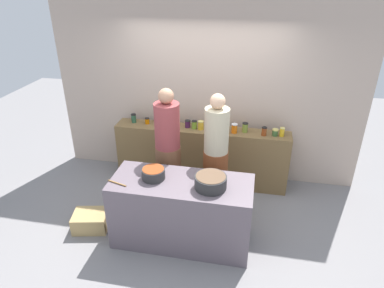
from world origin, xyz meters
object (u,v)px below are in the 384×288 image
object	(u,v)px
preserve_jar_1	(147,121)
preserve_jar_8	(219,125)
cooking_pot_left	(153,174)
preserve_jar_9	(226,128)
preserve_jar_3	(168,124)
preserve_jar_12	(264,131)
preserve_jar_4	(175,123)
preserve_jar_2	(158,120)
wooden_spoon	(117,183)
preserve_jar_11	(245,127)
cook_with_tongs	(168,158)
preserve_jar_6	(194,125)
preserve_jar_13	(275,132)
cooking_pot_center	(211,182)
preserve_jar_14	(282,132)
preserve_jar_7	(201,125)
preserve_jar_10	(234,128)
cook_in_cap	(216,162)
bread_crate	(91,221)
preserve_jar_0	(134,118)
preserve_jar_5	(188,124)

from	to	relation	value
preserve_jar_1	preserve_jar_8	bearing A→B (deg)	1.40
cooking_pot_left	preserve_jar_9	bearing A→B (deg)	61.75
preserve_jar_3	preserve_jar_12	xyz separation A→B (m)	(1.46, -0.01, 0.02)
preserve_jar_3	preserve_jar_4	size ratio (longest dim) A/B	0.80
preserve_jar_2	preserve_jar_4	size ratio (longest dim) A/B	0.81
preserve_jar_1	wooden_spoon	bearing A→B (deg)	-84.85
preserve_jar_3	preserve_jar_11	xyz separation A→B (m)	(1.17, 0.06, 0.02)
preserve_jar_11	cook_with_tongs	distance (m)	1.28
preserve_jar_1	preserve_jar_6	bearing A→B (deg)	-2.83
preserve_jar_13	cooking_pot_center	bearing A→B (deg)	-117.42
preserve_jar_9	preserve_jar_14	world-z (taller)	preserve_jar_9
preserve_jar_7	preserve_jar_8	distance (m)	0.27
preserve_jar_10	cooking_pot_left	size ratio (longest dim) A/B	0.50
preserve_jar_1	preserve_jar_10	distance (m)	1.38
preserve_jar_10	cook_in_cap	distance (m)	0.76
preserve_jar_14	preserve_jar_13	bearing A→B (deg)	-178.54
preserve_jar_12	cooking_pot_left	xyz separation A→B (m)	(-1.28, -1.34, -0.06)
preserve_jar_12	preserve_jar_13	bearing A→B (deg)	8.71
preserve_jar_1	cooking_pot_center	size ratio (longest dim) A/B	0.26
preserve_jar_2	bread_crate	bearing A→B (deg)	-109.36
preserve_jar_14	cooking_pot_left	size ratio (longest dim) A/B	0.47
preserve_jar_6	preserve_jar_2	bearing A→B (deg)	172.87
preserve_jar_4	preserve_jar_12	world-z (taller)	preserve_jar_12
preserve_jar_2	preserve_jar_14	world-z (taller)	preserve_jar_14
preserve_jar_0	preserve_jar_4	distance (m)	0.69
preserve_jar_1	preserve_jar_3	size ratio (longest dim) A/B	0.94
wooden_spoon	cook_with_tongs	size ratio (longest dim) A/B	0.14
preserve_jar_0	preserve_jar_5	size ratio (longest dim) A/B	1.23
preserve_jar_13	cooking_pot_center	size ratio (longest dim) A/B	0.28
preserve_jar_10	cooking_pot_center	distance (m)	1.42
preserve_jar_10	preserve_jar_13	world-z (taller)	preserve_jar_10
preserve_jar_10	preserve_jar_1	bearing A→B (deg)	177.01
preserve_jar_12	bread_crate	world-z (taller)	preserve_jar_12
preserve_jar_2	cooking_pot_center	xyz separation A→B (m)	(1.07, -1.52, -0.04)
preserve_jar_3	preserve_jar_13	world-z (taller)	preserve_jar_13
preserve_jar_3	cooking_pot_center	bearing A→B (deg)	-58.22
preserve_jar_11	preserve_jar_14	world-z (taller)	preserve_jar_11
bread_crate	preserve_jar_13	bearing A→B (deg)	31.04
wooden_spoon	cook_in_cap	bearing A→B (deg)	38.36
preserve_jar_3	preserve_jar_8	distance (m)	0.78
preserve_jar_13	preserve_jar_3	bearing A→B (deg)	-179.53
preserve_jar_4	preserve_jar_9	world-z (taller)	preserve_jar_9
preserve_jar_1	cook_in_cap	world-z (taller)	cook_in_cap
preserve_jar_3	cook_in_cap	distance (m)	1.12
preserve_jar_9	cook_with_tongs	xyz separation A→B (m)	(-0.70, -0.74, -0.18)
preserve_jar_1	bread_crate	bearing A→B (deg)	-104.15
preserve_jar_0	bread_crate	size ratio (longest dim) A/B	0.32
preserve_jar_13	cook_in_cap	distance (m)	1.08
preserve_jar_0	wooden_spoon	bearing A→B (deg)	-77.16
preserve_jar_8	preserve_jar_9	world-z (taller)	preserve_jar_9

